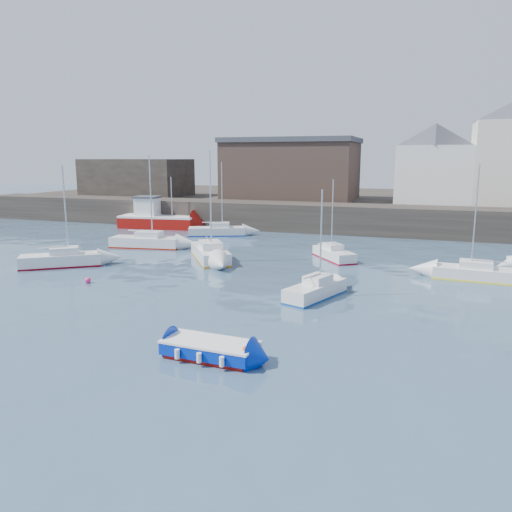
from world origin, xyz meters
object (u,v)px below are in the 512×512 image
(buoy_far, at_px, (215,264))
(buoy_near, at_px, (88,283))
(fishing_boat, at_px, (156,218))
(sailboat_d, at_px, (480,273))
(sailboat_f, at_px, (334,254))
(sailboat_e, at_px, (146,242))
(sailboat_b, at_px, (210,253))
(blue_dinghy, at_px, (210,349))
(sailboat_h, at_px, (217,231))
(sailboat_c, at_px, (316,290))
(sailboat_a, at_px, (61,259))
(buoy_mid, at_px, (310,291))

(buoy_far, bearing_deg, buoy_near, -123.15)
(fishing_boat, bearing_deg, buoy_near, -69.50)
(sailboat_d, xyz_separation_m, buoy_near, (-24.05, -9.20, -0.46))
(sailboat_f, distance_m, buoy_near, 18.80)
(sailboat_d, bearing_deg, fishing_boat, 155.40)
(sailboat_d, bearing_deg, sailboat_f, 160.28)
(sailboat_e, bearing_deg, sailboat_b, -22.49)
(blue_dinghy, distance_m, sailboat_e, 26.72)
(blue_dinghy, distance_m, sailboat_b, 19.99)
(sailboat_h, bearing_deg, fishing_boat, 161.11)
(fishing_boat, bearing_deg, blue_dinghy, -56.74)
(sailboat_c, xyz_separation_m, sailboat_e, (-18.05, 11.26, 0.06))
(sailboat_d, bearing_deg, sailboat_a, -169.05)
(sailboat_e, height_order, buoy_mid, sailboat_e)
(sailboat_h, relative_size, buoy_near, 19.46)
(sailboat_f, relative_size, buoy_near, 16.31)
(buoy_mid, bearing_deg, blue_dinghy, -97.09)
(sailboat_b, distance_m, buoy_near, 10.47)
(sailboat_d, distance_m, buoy_mid, 11.90)
(sailboat_b, relative_size, buoy_near, 21.97)
(sailboat_c, bearing_deg, buoy_far, 144.08)
(blue_dinghy, distance_m, buoy_near, 15.35)
(fishing_boat, relative_size, buoy_near, 23.67)
(sailboat_c, height_order, buoy_mid, sailboat_c)
(sailboat_a, distance_m, buoy_far, 11.42)
(sailboat_d, bearing_deg, sailboat_h, 153.40)
(fishing_boat, bearing_deg, buoy_far, -48.19)
(blue_dinghy, height_order, fishing_boat, fishing_boat)
(sailboat_a, height_order, sailboat_f, sailboat_a)
(buoy_near, bearing_deg, sailboat_a, 144.87)
(sailboat_b, distance_m, sailboat_h, 12.67)
(sailboat_c, height_order, buoy_near, sailboat_c)
(sailboat_f, distance_m, buoy_mid, 10.17)
(sailboat_d, height_order, sailboat_e, sailboat_e)
(buoy_near, bearing_deg, sailboat_b, 65.12)
(sailboat_a, height_order, sailboat_d, sailboat_d)
(sailboat_a, height_order, sailboat_h, sailboat_h)
(fishing_boat, height_order, buoy_near, fishing_boat)
(sailboat_f, bearing_deg, blue_dinghy, -92.73)
(sailboat_e, bearing_deg, blue_dinghy, -53.32)
(sailboat_b, relative_size, sailboat_d, 1.13)
(sailboat_a, distance_m, sailboat_c, 19.89)
(sailboat_d, bearing_deg, buoy_far, -176.93)
(sailboat_c, relative_size, buoy_near, 16.05)
(buoy_near, distance_m, buoy_far, 9.79)
(sailboat_b, height_order, sailboat_d, sailboat_b)
(sailboat_f, bearing_deg, sailboat_a, -153.41)
(sailboat_a, bearing_deg, fishing_boat, 101.01)
(fishing_boat, relative_size, sailboat_e, 1.12)
(sailboat_e, distance_m, sailboat_h, 9.21)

